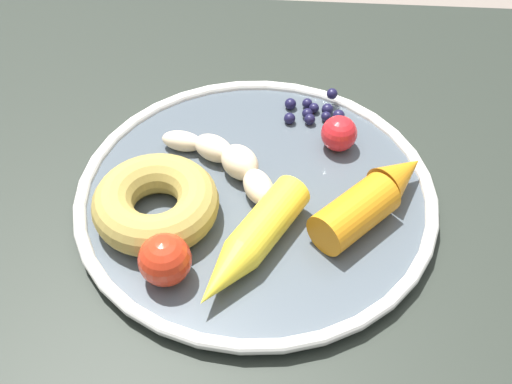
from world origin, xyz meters
TOP-DOWN VIEW (x-y plane):
  - dining_table at (0.00, 0.00)m, footprint 0.99×0.79m
  - plate at (-0.05, -0.04)m, footprint 0.33×0.33m
  - banana at (-0.03, -0.05)m, footprint 0.12×0.12m
  - carrot_orange at (-0.16, -0.02)m, footprint 0.11×0.12m
  - carrot_yellow at (-0.05, 0.04)m, footprint 0.09×0.14m
  - donut at (0.03, 0.00)m, footprint 0.14×0.14m
  - blueberry_pile at (-0.10, -0.15)m, footprint 0.06×0.05m
  - tomato_near at (-0.13, -0.10)m, footprint 0.03×0.03m
  - tomato_mid at (0.01, 0.06)m, footprint 0.04×0.04m

SIDE VIEW (x-z plane):
  - dining_table at x=0.00m, z-range 0.26..0.96m
  - plate at x=-0.05m, z-range 0.70..0.72m
  - blueberry_pile at x=-0.10m, z-range 0.71..0.73m
  - banana at x=-0.03m, z-range 0.71..0.74m
  - carrot_yellow at x=-0.05m, z-range 0.72..0.75m
  - tomato_near at x=-0.13m, z-range 0.72..0.75m
  - donut at x=0.03m, z-range 0.72..0.75m
  - carrot_orange at x=-0.16m, z-range 0.72..0.75m
  - tomato_mid at x=0.01m, z-range 0.72..0.76m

